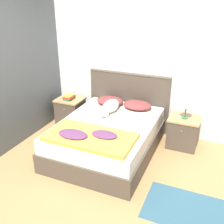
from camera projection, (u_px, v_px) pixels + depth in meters
ground_plane at (73, 190)px, 3.57m from camera, size 16.00×16.00×0.00m
wall_back at (129, 63)px, 4.84m from camera, size 9.00×0.06×2.55m
wall_side_left at (23, 69)px, 4.49m from camera, size 0.06×3.10×2.55m
bed at (107, 137)px, 4.34m from camera, size 1.50×1.95×0.55m
headboard at (128, 100)px, 5.05m from camera, size 1.58×0.06×1.12m
nightstand_left at (70, 111)px, 5.31m from camera, size 0.52×0.46×0.54m
nightstand_right at (183, 132)px, 4.50m from camera, size 0.52×0.46×0.54m
pillow_left at (110, 101)px, 4.90m from camera, size 0.51×0.40×0.13m
pillow_right at (137, 105)px, 4.71m from camera, size 0.51×0.40×0.13m
quilt at (90, 137)px, 3.71m from camera, size 1.27×0.67×0.11m
dog at (110, 107)px, 4.56m from camera, size 0.25×0.67×0.20m
book_stack at (69, 97)px, 5.17m from camera, size 0.17×0.24×0.08m
table_lamp at (187, 103)px, 4.27m from camera, size 0.21×0.21×0.37m
rug at (187, 209)px, 3.24m from camera, size 1.05×0.71×0.00m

